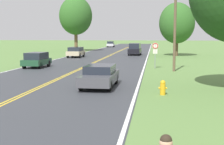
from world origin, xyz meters
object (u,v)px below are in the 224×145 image
(car_dark_green_hatchback_approaching, at_px, (37,60))
(car_silver_hatchback_receding, at_px, (111,44))
(traffic_sign, at_px, (155,49))
(tree_left_verge, at_px, (177,23))
(tree_behind_sign, at_px, (76,16))
(fire_hydrant, at_px, (163,87))
(car_black_van_mid_far, at_px, (135,49))
(car_champagne_suv_mid_near, at_px, (76,52))
(car_dark_grey_sedan_nearest, at_px, (100,76))

(car_dark_green_hatchback_approaching, relative_size, car_silver_hatchback_receding, 0.88)
(traffic_sign, bearing_deg, tree_left_verge, 80.23)
(tree_behind_sign, distance_m, car_dark_green_hatchback_approaching, 33.31)
(fire_hydrant, distance_m, car_dark_green_hatchback_approaching, 17.98)
(car_black_van_mid_far, bearing_deg, tree_left_verge, 81.56)
(fire_hydrant, distance_m, traffic_sign, 13.86)
(tree_left_verge, bearing_deg, car_black_van_mid_far, 169.81)
(tree_behind_sign, bearing_deg, car_silver_hatchback_receding, 80.74)
(car_champagne_suv_mid_near, bearing_deg, car_dark_grey_sedan_nearest, -162.34)
(car_dark_grey_sedan_nearest, height_order, car_black_van_mid_far, car_black_van_mid_far)
(traffic_sign, distance_m, car_dark_green_hatchback_approaching, 11.99)
(car_champagne_suv_mid_near, relative_size, car_black_van_mid_far, 0.88)
(tree_behind_sign, distance_m, car_black_van_mid_far, 17.91)
(traffic_sign, xyz_separation_m, car_dark_grey_sedan_nearest, (-3.51, -11.57, -1.19))
(traffic_sign, relative_size, car_dark_grey_sedan_nearest, 0.55)
(car_dark_green_hatchback_approaching, bearing_deg, fire_hydrant, -135.21)
(fire_hydrant, height_order, car_black_van_mid_far, car_black_van_mid_far)
(car_dark_green_hatchback_approaching, distance_m, car_silver_hatchback_receding, 56.15)
(fire_hydrant, height_order, car_champagne_suv_mid_near, car_champagne_suv_mid_near)
(traffic_sign, height_order, car_dark_green_hatchback_approaching, traffic_sign)
(car_dark_grey_sedan_nearest, relative_size, car_black_van_mid_far, 0.99)
(car_dark_grey_sedan_nearest, relative_size, car_dark_green_hatchback_approaching, 1.25)
(fire_hydrant, bearing_deg, tree_left_verge, 84.90)
(tree_left_verge, distance_m, car_silver_hatchback_receding, 39.32)
(traffic_sign, distance_m, car_champagne_suv_mid_near, 18.45)
(tree_behind_sign, bearing_deg, tree_left_verge, -32.02)
(fire_hydrant, xyz_separation_m, car_champagne_suv_mid_near, (-12.04, 28.05, 0.42))
(fire_hydrant, relative_size, tree_behind_sign, 0.07)
(fire_hydrant, bearing_deg, traffic_sign, 91.65)
(car_dark_grey_sedan_nearest, bearing_deg, tree_left_verge, 167.91)
(car_champagne_suv_mid_near, distance_m, car_silver_hatchback_receding, 41.21)
(car_dark_grey_sedan_nearest, height_order, car_champagne_suv_mid_near, car_champagne_suv_mid_near)
(tree_left_verge, bearing_deg, traffic_sign, -99.77)
(tree_behind_sign, height_order, car_dark_grey_sedan_nearest, tree_behind_sign)
(tree_behind_sign, height_order, car_silver_hatchback_receding, tree_behind_sign)
(tree_behind_sign, relative_size, car_dark_green_hatchback_approaching, 2.99)
(car_champagne_suv_mid_near, relative_size, car_silver_hatchback_receding, 0.98)
(traffic_sign, height_order, car_silver_hatchback_receding, traffic_sign)
(traffic_sign, bearing_deg, car_silver_hatchback_receding, 102.37)
(car_champagne_suv_mid_near, bearing_deg, fire_hydrant, -156.58)
(car_dark_grey_sedan_nearest, xyz_separation_m, car_champagne_suv_mid_near, (-8.14, 25.84, 0.11))
(car_dark_grey_sedan_nearest, xyz_separation_m, car_dark_green_hatchback_approaching, (-8.41, 10.89, 0.09))
(traffic_sign, xyz_separation_m, car_silver_hatchback_receding, (-12.16, 55.48, -1.06))
(traffic_sign, bearing_deg, car_dark_green_hatchback_approaching, -176.77)
(car_champagne_suv_mid_near, height_order, car_black_van_mid_far, car_black_van_mid_far)
(tree_behind_sign, xyz_separation_m, car_champagne_suv_mid_near, (4.39, -17.49, -6.34))
(car_dark_green_hatchback_approaching, height_order, car_champagne_suv_mid_near, car_dark_green_hatchback_approaching)
(car_dark_grey_sedan_nearest, bearing_deg, car_dark_green_hatchback_approaching, -141.98)
(car_dark_green_hatchback_approaching, relative_size, car_black_van_mid_far, 0.79)
(car_black_van_mid_far, bearing_deg, tree_behind_sign, -128.88)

